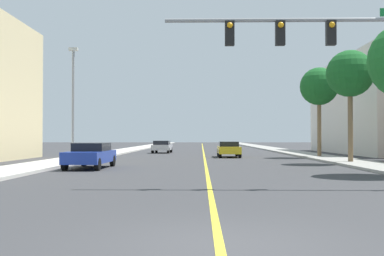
% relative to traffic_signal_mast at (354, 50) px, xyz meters
% --- Properties ---
extents(ground, '(192.00, 192.00, 0.00)m').
position_rel_traffic_signal_mast_xyz_m(ground, '(-4.95, 33.60, -4.65)').
color(ground, '#38383A').
extents(sidewalk_left, '(3.02, 168.00, 0.15)m').
position_rel_traffic_signal_mast_xyz_m(sidewalk_left, '(-14.41, 33.60, -4.58)').
color(sidewalk_left, beige).
rests_on(sidewalk_left, ground).
extents(sidewalk_right, '(3.02, 168.00, 0.15)m').
position_rel_traffic_signal_mast_xyz_m(sidewalk_right, '(4.51, 33.60, -4.58)').
color(sidewalk_right, '#9E9B93').
rests_on(sidewalk_right, ground).
extents(lane_marking_center, '(0.16, 144.00, 0.01)m').
position_rel_traffic_signal_mast_xyz_m(lane_marking_center, '(-4.95, 33.60, -4.65)').
color(lane_marking_center, yellow).
rests_on(lane_marking_center, ground).
extents(traffic_signal_mast, '(9.97, 0.36, 6.09)m').
position_rel_traffic_signal_mast_xyz_m(traffic_signal_mast, '(0.00, 0.00, 0.00)').
color(traffic_signal_mast, gray).
rests_on(traffic_signal_mast, sidewalk_right).
extents(street_lamp, '(0.56, 0.28, 7.27)m').
position_rel_traffic_signal_mast_xyz_m(street_lamp, '(-13.40, 13.33, -0.45)').
color(street_lamp, gray).
rests_on(street_lamp, sidewalk_left).
extents(palm_mid, '(2.97, 2.97, 7.06)m').
position_rel_traffic_signal_mast_xyz_m(palm_mid, '(4.22, 13.42, 1.01)').
color(palm_mid, brown).
rests_on(palm_mid, sidewalk_right).
extents(palm_far, '(3.10, 3.10, 7.27)m').
position_rel_traffic_signal_mast_xyz_m(palm_far, '(4.47, 22.01, 1.15)').
color(palm_far, brown).
rests_on(palm_far, sidewalk_right).
extents(car_yellow, '(1.83, 4.18, 1.31)m').
position_rel_traffic_signal_mast_xyz_m(car_yellow, '(-2.89, 22.90, -3.96)').
color(car_yellow, gold).
rests_on(car_yellow, ground).
extents(car_blue, '(1.99, 4.63, 1.37)m').
position_rel_traffic_signal_mast_xyz_m(car_blue, '(-11.23, 9.09, -3.92)').
color(car_blue, '#1E389E').
rests_on(car_blue, ground).
extents(car_silver, '(2.00, 3.88, 1.31)m').
position_rel_traffic_signal_mast_xyz_m(car_silver, '(-9.36, 32.79, -3.96)').
color(car_silver, '#BCBCC1').
rests_on(car_silver, ground).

